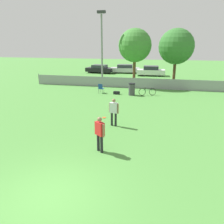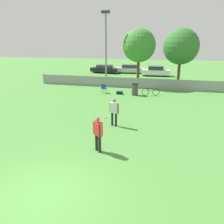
% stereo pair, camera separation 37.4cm
% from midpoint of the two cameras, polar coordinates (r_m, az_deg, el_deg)
% --- Properties ---
extents(ground_plane, '(120.00, 120.00, 0.00)m').
position_cam_midpoint_polar(ground_plane, '(7.78, -16.20, -20.30)').
color(ground_plane, '#4C8C3D').
extents(fence_backline, '(21.69, 0.07, 1.21)m').
position_cam_midpoint_polar(fence_backline, '(23.78, 6.03, 7.56)').
color(fence_backline, gray).
rests_on(fence_backline, ground_plane).
extents(light_pole, '(0.90, 0.36, 7.93)m').
position_cam_midpoint_polar(light_pole, '(25.24, -1.17, 17.74)').
color(light_pole, gray).
rests_on(light_pole, ground_plane).
extents(tree_near_pole, '(3.59, 3.59, 6.19)m').
position_cam_midpoint_polar(tree_near_pole, '(24.87, 7.52, 16.83)').
color(tree_near_pole, brown).
rests_on(tree_near_pole, ground_plane).
extents(tree_far_right, '(3.89, 3.89, 6.22)m').
position_cam_midpoint_polar(tree_far_right, '(26.09, 18.00, 15.93)').
color(tree_far_right, brown).
rests_on(tree_far_right, ground_plane).
extents(player_defender_red, '(0.50, 0.45, 1.64)m').
position_cam_midpoint_polar(player_defender_red, '(9.64, -2.60, -5.16)').
color(player_defender_red, black).
rests_on(player_defender_red, ground_plane).
extents(player_receiver_white, '(0.60, 0.31, 1.64)m').
position_cam_midpoint_polar(player_receiver_white, '(12.63, 1.41, 0.45)').
color(player_receiver_white, black).
rests_on(player_receiver_white, ground_plane).
extents(frisbee_disc, '(0.26, 0.26, 0.03)m').
position_cam_midpoint_polar(frisbee_disc, '(14.29, -1.07, -1.44)').
color(frisbee_disc, '#E5591E').
rests_on(frisbee_disc, ground_plane).
extents(folding_chair_sideline, '(0.50, 0.50, 0.92)m').
position_cam_midpoint_polar(folding_chair_sideline, '(21.19, -1.59, 6.32)').
color(folding_chair_sideline, '#333338').
rests_on(folding_chair_sideline, ground_plane).
extents(bicycle_sideline, '(1.59, 0.61, 0.71)m').
position_cam_midpoint_polar(bicycle_sideline, '(20.56, 10.56, 5.17)').
color(bicycle_sideline, black).
rests_on(bicycle_sideline, ground_plane).
extents(trash_bin, '(0.61, 0.61, 1.12)m').
position_cam_midpoint_polar(trash_bin, '(20.45, 6.51, 5.91)').
color(trash_bin, '#3F3F44').
rests_on(trash_bin, ground_plane).
extents(gear_bag_sideline, '(0.58, 0.32, 0.29)m').
position_cam_midpoint_polar(gear_bag_sideline, '(20.85, 2.52, 5.03)').
color(gear_bag_sideline, black).
rests_on(gear_bag_sideline, ground_plane).
extents(parked_car_dark, '(4.48, 2.40, 1.30)m').
position_cam_midpoint_polar(parked_car_dark, '(35.74, -1.66, 11.20)').
color(parked_car_dark, black).
rests_on(parked_car_dark, ground_plane).
extents(parked_car_silver, '(4.75, 2.19, 1.34)m').
position_cam_midpoint_polar(parked_car_silver, '(35.72, 4.99, 11.14)').
color(parked_car_silver, black).
rests_on(parked_car_silver, ground_plane).
extents(parked_car_white, '(4.16, 2.02, 1.43)m').
position_cam_midpoint_polar(parked_car_white, '(33.20, 11.68, 10.41)').
color(parked_car_white, black).
rests_on(parked_car_white, ground_plane).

